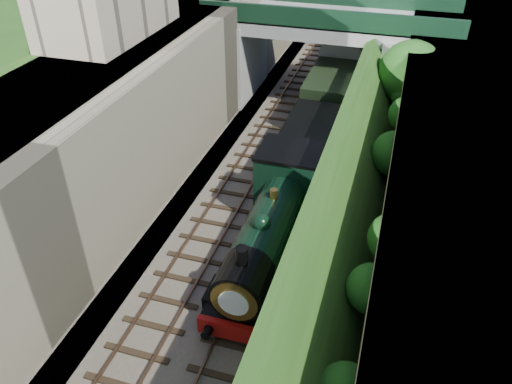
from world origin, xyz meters
name	(u,v)px	position (x,y,z in m)	size (l,w,h in m)	color
trackbed	(307,126)	(0.00, 20.00, 0.10)	(10.00, 90.00, 0.20)	#473F38
retaining_wall	(226,67)	(-5.50, 20.00, 3.50)	(1.00, 90.00, 7.00)	#756B56
street_plateau_left	(176,62)	(-9.00, 20.00, 3.50)	(6.00, 90.00, 7.00)	#262628
street_plateau_right	(473,101)	(9.50, 20.00, 3.12)	(8.00, 90.00, 6.25)	#262628
embankment_slope	(391,103)	(5.05, 19.09, 2.84)	(4.46, 90.00, 6.36)	#1E4714
track_left	(277,120)	(-2.00, 20.00, 0.25)	(2.50, 90.00, 0.20)	black
track_right	(325,127)	(1.20, 20.00, 0.25)	(2.50, 90.00, 0.20)	black
road_bridge	(337,48)	(0.94, 24.00, 4.08)	(16.00, 6.40, 7.25)	gray
tree	(412,75)	(5.91, 19.03, 4.65)	(3.60, 3.80, 6.60)	black
locomotive	(272,227)	(1.20, 7.01, 1.89)	(3.10, 10.22, 3.83)	black
tender	(308,150)	(1.20, 14.37, 1.62)	(2.70, 6.00, 3.05)	black
coach_front	(345,63)	(1.20, 26.97, 2.05)	(2.90, 18.00, 3.70)	black
coach_middle	(372,2)	(1.20, 45.77, 2.05)	(2.90, 18.00, 3.70)	black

